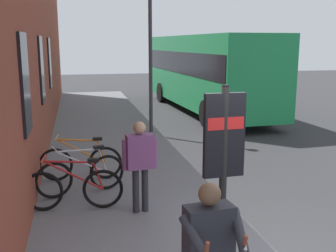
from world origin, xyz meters
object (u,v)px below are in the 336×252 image
Objects in this scene: bicycle_beside_lamp at (82,175)px; bicycle_far_end at (81,162)px; street_lamp at (150,39)px; bicycle_under_window at (73,189)px; transit_info_sign at (224,147)px; city_bus at (206,69)px; pedestrian_near_bus at (140,158)px; tourist_with_hotdogs at (209,246)px.

bicycle_beside_lamp and bicycle_far_end have the same top height.
bicycle_under_window is at bearing 157.16° from street_lamp.
bicycle_beside_lamp is 0.72× the size of transit_info_sign.
bicycle_far_end is 0.17× the size of city_bus.
bicycle_far_end is (1.61, -0.16, 0.00)m from bicycle_under_window.
pedestrian_near_bus is 0.32× the size of street_lamp.
tourist_with_hotdogs is at bearing -160.10° from bicycle_under_window.
bicycle_under_window is 0.74× the size of transit_info_sign.
street_lamp reaches higher than tourist_with_hotdogs.
bicycle_under_window is 0.17× the size of city_bus.
bicycle_far_end is 0.35× the size of street_lamp.
bicycle_beside_lamp is at bearing 41.40° from pedestrian_near_bus.
transit_info_sign is at bearing -138.57° from bicycle_under_window.
pedestrian_near_bus is (-0.36, -1.14, 0.60)m from bicycle_under_window.
bicycle_beside_lamp is at bearing 149.30° from city_bus.
bicycle_beside_lamp is at bearing 31.13° from transit_info_sign.
city_bus is (9.52, -5.66, 1.41)m from bicycle_beside_lamp.
city_bus is at bearing -18.01° from tourist_with_hotdogs.
city_bus reaches higher than pedestrian_near_bus.
bicycle_under_window is at bearing 19.90° from tourist_with_hotdogs.
city_bus reaches higher than bicycle_far_end.
bicycle_far_end is 2.27m from pedestrian_near_bus.
bicycle_under_window is 1.09× the size of pedestrian_near_bus.
bicycle_far_end is 0.74× the size of transit_info_sign.
city_bus is at bearing -17.17° from transit_info_sign.
bicycle_under_window is 3.19m from transit_info_sign.
city_bus is 6.55× the size of pedestrian_near_bus.
city_bus is at bearing -30.70° from bicycle_beside_lamp.
bicycle_beside_lamp is at bearing -11.72° from bicycle_under_window.
bicycle_under_window is at bearing 72.62° from pedestrian_near_bus.
transit_info_sign is at bearing -25.22° from tourist_with_hotdogs.
bicycle_under_window is at bearing 168.28° from bicycle_beside_lamp.
transit_info_sign reaches higher than pedestrian_near_bus.
transit_info_sign is at bearing -154.92° from bicycle_far_end.
bicycle_beside_lamp is 6.29m from street_lamp.
transit_info_sign is at bearing 176.07° from street_lamp.
bicycle_under_window is 11.90m from city_bus.
street_lamp reaches higher than bicycle_under_window.
pedestrian_near_bus is 0.99× the size of tourist_with_hotdogs.
street_lamp is (4.36, -2.35, 2.63)m from bicycle_far_end.
bicycle_beside_lamp is 1.60m from pedestrian_near_bus.
pedestrian_near_bus is (1.85, 0.81, -0.61)m from transit_info_sign.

